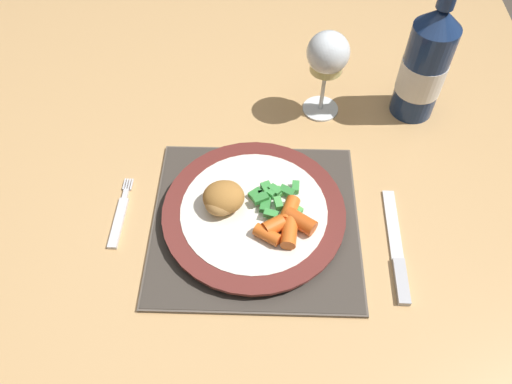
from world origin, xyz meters
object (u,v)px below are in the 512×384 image
dining_table (232,185)px  fork (120,217)px  dinner_plate (254,213)px  bottle (425,64)px  wine_glass (328,57)px  table_knife (397,254)px

dining_table → fork: size_ratio=9.00×
dinner_plate → bottle: (0.28, 0.25, 0.09)m
wine_glass → bottle: bearing=1.7°
wine_glass → bottle: bottle is taller
dining_table → wine_glass: wine_glass is taller
dinner_plate → fork: size_ratio=2.12×
fork → wine_glass: size_ratio=0.81×
wine_glass → dining_table: bearing=-145.1°
wine_glass → fork: bearing=-142.2°
dinner_plate → fork: dinner_plate is taller
dining_table → fork: (-0.16, -0.14, 0.09)m
dining_table → table_knife: (0.26, -0.19, 0.09)m
dining_table → dinner_plate: 0.18m
dining_table → bottle: bottle is taller
table_knife → dining_table: bearing=143.2°
dinner_plate → table_knife: bearing=-15.2°
fork → bottle: 0.56m
bottle → wine_glass: bearing=-178.3°
fork → table_knife: (0.42, -0.05, 0.00)m
table_knife → fork: bearing=172.6°
dinner_plate → dining_table: bearing=108.5°
dinner_plate → bottle: 0.38m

